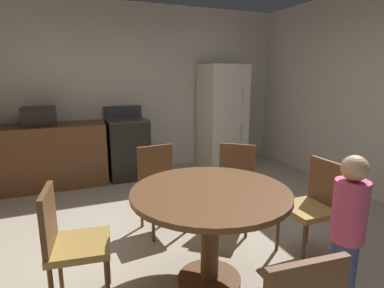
{
  "coord_description": "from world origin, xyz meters",
  "views": [
    {
      "loc": [
        -1.04,
        -2.3,
        1.59
      ],
      "look_at": [
        0.18,
        0.62,
        0.88
      ],
      "focal_mm": 29.08,
      "sensor_mm": 36.0,
      "label": 1
    }
  ],
  "objects_px": {
    "oven_range": "(128,148)",
    "person_child": "(348,229)",
    "chair_northeast": "(235,180)",
    "microwave": "(39,116)",
    "chair_east": "(314,203)",
    "chair_north": "(160,183)",
    "refrigerator": "(222,117)",
    "chair_west": "(69,240)",
    "dining_table": "(210,210)"
  },
  "relations": [
    {
      "from": "oven_range",
      "to": "person_child",
      "type": "xyz_separation_m",
      "value": [
        0.81,
        -3.4,
        0.11
      ]
    },
    {
      "from": "chair_northeast",
      "to": "microwave",
      "type": "bearing_deg",
      "value": -96.19
    },
    {
      "from": "oven_range",
      "to": "chair_east",
      "type": "bearing_deg",
      "value": -69.27
    },
    {
      "from": "oven_range",
      "to": "chair_north",
      "type": "relative_size",
      "value": 1.26
    },
    {
      "from": "refrigerator",
      "to": "chair_northeast",
      "type": "relative_size",
      "value": 2.02
    },
    {
      "from": "chair_east",
      "to": "chair_north",
      "type": "distance_m",
      "value": 1.49
    },
    {
      "from": "microwave",
      "to": "person_child",
      "type": "xyz_separation_m",
      "value": [
        2.01,
        -3.4,
        -0.45
      ]
    },
    {
      "from": "chair_east",
      "to": "chair_north",
      "type": "relative_size",
      "value": 1.0
    },
    {
      "from": "microwave",
      "to": "person_child",
      "type": "bearing_deg",
      "value": -59.37
    },
    {
      "from": "microwave",
      "to": "chair_north",
      "type": "distance_m",
      "value": 2.23
    },
    {
      "from": "chair_west",
      "to": "person_child",
      "type": "distance_m",
      "value": 1.88
    },
    {
      "from": "refrigerator",
      "to": "dining_table",
      "type": "height_order",
      "value": "refrigerator"
    },
    {
      "from": "chair_north",
      "to": "chair_west",
      "type": "bearing_deg",
      "value": -51.53
    },
    {
      "from": "oven_range",
      "to": "chair_north",
      "type": "xyz_separation_m",
      "value": [
        -0.03,
        -1.82,
        0.03
      ]
    },
    {
      "from": "microwave",
      "to": "chair_west",
      "type": "height_order",
      "value": "microwave"
    },
    {
      "from": "chair_north",
      "to": "microwave",
      "type": "bearing_deg",
      "value": -152.66
    },
    {
      "from": "chair_north",
      "to": "chair_east",
      "type": "bearing_deg",
      "value": 41.83
    },
    {
      "from": "chair_west",
      "to": "chair_northeast",
      "type": "xyz_separation_m",
      "value": [
        1.65,
        0.63,
        0.0
      ]
    },
    {
      "from": "refrigerator",
      "to": "chair_east",
      "type": "xyz_separation_m",
      "value": [
        -0.56,
        -2.78,
        -0.38
      ]
    },
    {
      "from": "microwave",
      "to": "chair_west",
      "type": "bearing_deg",
      "value": -84.07
    },
    {
      "from": "microwave",
      "to": "chair_northeast",
      "type": "relative_size",
      "value": 0.51
    },
    {
      "from": "chair_northeast",
      "to": "refrigerator",
      "type": "bearing_deg",
      "value": -163.61
    },
    {
      "from": "chair_east",
      "to": "chair_north",
      "type": "xyz_separation_m",
      "value": [
        -1.1,
        1.01,
        0.0
      ]
    },
    {
      "from": "chair_east",
      "to": "person_child",
      "type": "distance_m",
      "value": 0.63
    },
    {
      "from": "chair_west",
      "to": "microwave",
      "type": "bearing_deg",
      "value": 103.46
    },
    {
      "from": "refrigerator",
      "to": "dining_table",
      "type": "relative_size",
      "value": 1.49
    },
    {
      "from": "dining_table",
      "to": "chair_northeast",
      "type": "distance_m",
      "value": 1.01
    },
    {
      "from": "dining_table",
      "to": "chair_west",
      "type": "xyz_separation_m",
      "value": [
        -0.99,
        0.13,
        -0.1
      ]
    },
    {
      "from": "microwave",
      "to": "dining_table",
      "type": "xyz_separation_m",
      "value": [
        1.27,
        -2.82,
        -0.43
      ]
    },
    {
      "from": "oven_range",
      "to": "chair_west",
      "type": "height_order",
      "value": "oven_range"
    },
    {
      "from": "microwave",
      "to": "dining_table",
      "type": "distance_m",
      "value": 3.12
    },
    {
      "from": "refrigerator",
      "to": "microwave",
      "type": "bearing_deg",
      "value": 178.99
    },
    {
      "from": "microwave",
      "to": "chair_northeast",
      "type": "distance_m",
      "value": 2.87
    },
    {
      "from": "oven_range",
      "to": "chair_west",
      "type": "distance_m",
      "value": 2.84
    },
    {
      "from": "refrigerator",
      "to": "chair_northeast",
      "type": "distance_m",
      "value": 2.24
    },
    {
      "from": "oven_range",
      "to": "refrigerator",
      "type": "relative_size",
      "value": 0.62
    },
    {
      "from": "chair_northeast",
      "to": "chair_west",
      "type": "bearing_deg",
      "value": -28.41
    },
    {
      "from": "chair_northeast",
      "to": "chair_north",
      "type": "distance_m",
      "value": 0.79
    },
    {
      "from": "oven_range",
      "to": "person_child",
      "type": "bearing_deg",
      "value": -76.59
    },
    {
      "from": "dining_table",
      "to": "chair_west",
      "type": "distance_m",
      "value": 1.01
    },
    {
      "from": "chair_northeast",
      "to": "chair_east",
      "type": "distance_m",
      "value": 0.85
    },
    {
      "from": "dining_table",
      "to": "microwave",
      "type": "bearing_deg",
      "value": 114.31
    },
    {
      "from": "chair_east",
      "to": "person_child",
      "type": "xyz_separation_m",
      "value": [
        -0.26,
        -0.57,
        0.08
      ]
    },
    {
      "from": "microwave",
      "to": "chair_west",
      "type": "relative_size",
      "value": 0.51
    },
    {
      "from": "chair_west",
      "to": "chair_north",
      "type": "xyz_separation_m",
      "value": [
        0.9,
        0.87,
        0.0
      ]
    },
    {
      "from": "refrigerator",
      "to": "chair_west",
      "type": "bearing_deg",
      "value": -134.1
    },
    {
      "from": "microwave",
      "to": "person_child",
      "type": "relative_size",
      "value": 0.4
    },
    {
      "from": "oven_range",
      "to": "chair_west",
      "type": "bearing_deg",
      "value": -108.92
    },
    {
      "from": "refrigerator",
      "to": "chair_northeast",
      "type": "bearing_deg",
      "value": -114.32
    },
    {
      "from": "refrigerator",
      "to": "microwave",
      "type": "xyz_separation_m",
      "value": [
        -2.83,
        0.05,
        0.15
      ]
    }
  ]
}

